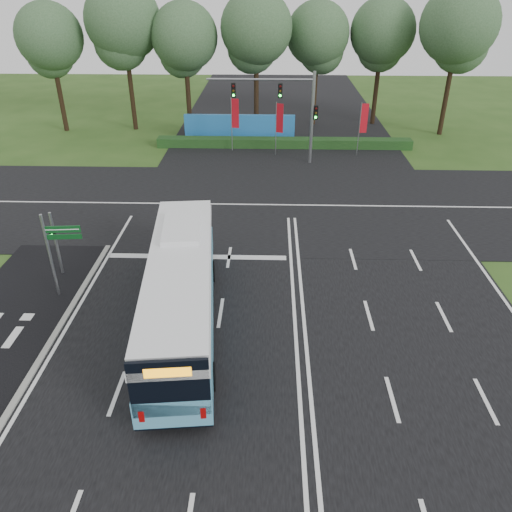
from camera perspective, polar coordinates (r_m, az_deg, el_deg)
The scene contains 14 objects.
ground at distance 22.44m, azimuth 4.41°, elevation -6.71°, with size 120.00×120.00×0.00m, color #2D4E1A.
road_main at distance 22.43m, azimuth 4.41°, elevation -6.67°, with size 20.00×120.00×0.04m, color black.
road_cross at distance 32.87m, azimuth 3.62°, elevation 5.82°, with size 120.00×14.00×0.05m, color black.
kerb_strip at distance 21.93m, azimuth -23.12°, elevation -10.26°, with size 0.25×18.00×0.12m, color gray.
city_bus at distance 21.01m, azimuth -8.54°, elevation -3.91°, with size 3.83×12.46×3.52m.
pedestrian_signal at distance 26.20m, azimuth -21.94°, elevation 1.52°, with size 0.30×0.42×3.40m.
street_sign at distance 24.03m, azimuth -21.91°, elevation 1.05°, with size 1.63×0.23×4.20m.
banner_flag_left at distance 42.85m, azimuth -2.50°, elevation 15.63°, with size 0.65×0.16×4.47m.
banner_flag_mid at distance 41.73m, azimuth 2.62°, elevation 15.14°, with size 0.60×0.30×4.34m.
banner_flag_right at distance 42.46m, azimuth 12.11°, elevation 14.80°, with size 0.64×0.13×4.36m.
traffic_light_gantry at distance 39.54m, azimuth 3.82°, elevation 17.00°, with size 8.41×0.28×7.00m.
hedge at distance 44.48m, azimuth 3.21°, elevation 12.77°, with size 22.00×1.20×0.80m, color #133614.
blue_hoarding at distance 46.76m, azimuth -1.90°, elevation 14.54°, with size 10.00×0.30×2.20m, color blue.
eucalyptus_row at distance 48.57m, azimuth 0.15°, elevation 24.46°, with size 41.90×9.90×12.96m.
Camera 1 is at (-1.19, -18.06, 13.27)m, focal length 35.00 mm.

